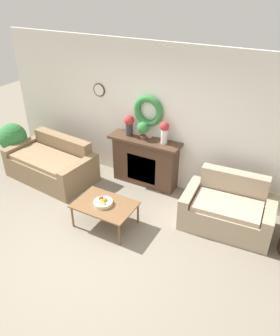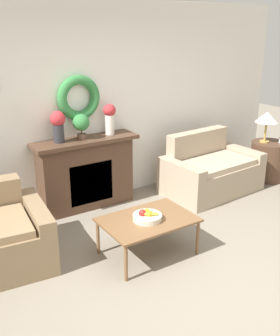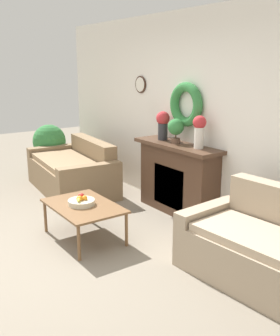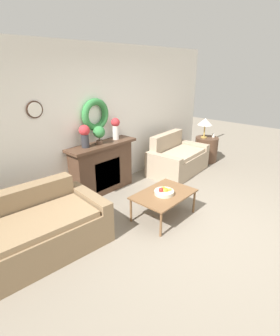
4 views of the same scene
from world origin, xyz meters
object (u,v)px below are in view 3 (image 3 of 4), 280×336
coffee_table (84,208)px  vase_on_mantel_left (163,123)px  loveseat_right (260,249)px  couch_left (73,172)px  vase_on_mantel_right (199,129)px  potted_plant_floor_by_couch (49,143)px  potted_plant_on_mantel (176,128)px  fruit_bowl (81,201)px  fireplace (178,178)px

coffee_table → vase_on_mantel_left: (-0.38, 1.46, 0.82)m
loveseat_right → coffee_table: (-1.77, -0.96, 0.08)m
couch_left → coffee_table: bearing=-16.7°
loveseat_right → vase_on_mantel_right: size_ratio=3.59×
coffee_table → vase_on_mantel_left: bearing=104.4°
loveseat_right → vase_on_mantel_right: bearing=156.3°
loveseat_right → potted_plant_floor_by_couch: size_ratio=1.59×
vase_on_mantel_right → vase_on_mantel_left: bearing=180.0°
coffee_table → potted_plant_on_mantel: bearing=92.9°
couch_left → loveseat_right: bearing=9.2°
coffee_table → fruit_bowl: bearing=-141.2°
fireplace → coffee_table: 1.46m
couch_left → loveseat_right: size_ratio=1.24×
loveseat_right → fruit_bowl: loveseat_right is taller
fruit_bowl → vase_on_mantel_right: 1.70m
fireplace → vase_on_mantel_right: vase_on_mantel_right is taller
fruit_bowl → potted_plant_floor_by_couch: size_ratio=0.33×
loveseat_right → vase_on_mantel_left: size_ratio=3.73×
coffee_table → potted_plant_floor_by_couch: (-2.89, 0.80, 0.21)m
potted_plant_on_mantel → potted_plant_floor_by_couch: size_ratio=0.35×
couch_left → vase_on_mantel_right: (2.14, 0.73, 0.91)m
vase_on_mantel_right → potted_plant_on_mantel: vase_on_mantel_right is taller
couch_left → fruit_bowl: couch_left is taller
fruit_bowl → potted_plant_floor_by_couch: (-2.87, 0.81, 0.13)m
loveseat_right → vase_on_mantel_right: (-1.41, 0.51, 0.91)m
couch_left → vase_on_mantel_left: (1.41, 0.73, 0.90)m
loveseat_right → coffee_table: bearing=-155.6°
loveseat_right → potted_plant_floor_by_couch: (-4.65, -0.16, 0.29)m
vase_on_mantel_right → fireplace: bearing=-179.1°
vase_on_mantel_left → potted_plant_on_mantel: bearing=-3.8°
vase_on_mantel_left → potted_plant_on_mantel: vase_on_mantel_left is taller
vase_on_mantel_left → fruit_bowl: bearing=-76.5°
loveseat_right → vase_on_mantel_left: 2.38m
coffee_table → vase_on_mantel_left: size_ratio=2.47×
fruit_bowl → couch_left: bearing=157.1°
fireplace → loveseat_right: bearing=-15.5°
vase_on_mantel_right → potted_plant_on_mantel: size_ratio=1.25×
couch_left → loveseat_right: (3.55, 0.22, 0.00)m
loveseat_right → coffee_table: size_ratio=1.51×
loveseat_right → potted_plant_floor_by_couch: bearing=177.9°
couch_left → vase_on_mantel_right: 2.44m
fireplace → loveseat_right: 1.87m
fireplace → potted_plant_floor_by_couch: fireplace is taller
couch_left → potted_plant_on_mantel: size_ratio=5.55×
coffee_table → potted_plant_floor_by_couch: potted_plant_floor_by_couch is taller
coffee_table → potted_plant_on_mantel: (-0.07, 1.44, 0.79)m
coffee_table → vase_on_mantel_right: 1.72m
coffee_table → vase_on_mantel_right: vase_on_mantel_right is taller
couch_left → loveseat_right: loveseat_right is taller
vase_on_mantel_right → couch_left: bearing=-161.2°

